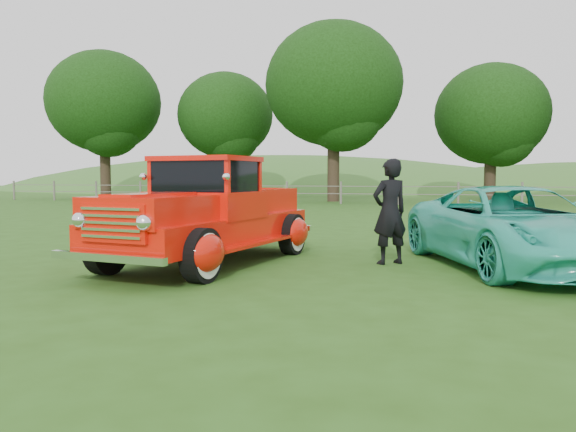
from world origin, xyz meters
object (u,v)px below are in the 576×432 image
(tree_near_west, at_px, (334,85))
(tree_near_east, at_px, (492,114))
(tree_far_west, at_px, (104,102))
(teal_sedan, at_px, (514,227))
(man, at_px, (390,212))
(red_pickup, at_px, (208,216))
(tree_mid_west, at_px, (225,116))

(tree_near_west, bearing_deg, tree_near_east, 23.96)
(tree_far_west, relative_size, tree_near_west, 0.95)
(tree_far_west, height_order, tree_near_west, tree_near_west)
(tree_near_west, xyz_separation_m, teal_sedan, (7.40, -23.12, -6.15))
(tree_near_east, bearing_deg, man, -97.39)
(man, bearing_deg, red_pickup, -23.66)
(tree_far_west, distance_m, red_pickup, 31.65)
(red_pickup, distance_m, man, 3.01)
(tree_near_east, relative_size, teal_sedan, 1.78)
(man, bearing_deg, tree_near_west, -115.39)
(tree_far_west, height_order, teal_sedan, tree_far_west)
(tree_mid_west, bearing_deg, red_pickup, -68.63)
(tree_near_east, xyz_separation_m, red_pickup, (-6.44, -27.99, -4.45))
(tree_far_west, relative_size, red_pickup, 1.92)
(tree_near_west, xyz_separation_m, red_pickup, (2.56, -23.99, -6.00))
(tree_near_west, height_order, man, tree_near_west)
(tree_mid_west, distance_m, man, 29.84)
(tree_near_east, height_order, teal_sedan, tree_near_east)
(tree_near_east, bearing_deg, tree_near_west, -156.04)
(tree_far_west, xyz_separation_m, red_pickup, (18.56, -24.99, -5.69))
(tree_near_west, distance_m, red_pickup, 24.86)
(red_pickup, relative_size, man, 2.96)
(red_pickup, height_order, teal_sedan, red_pickup)
(tree_near_east, distance_m, teal_sedan, 27.55)
(tree_mid_west, height_order, teal_sedan, tree_mid_west)
(tree_far_west, relative_size, teal_sedan, 2.12)
(tree_near_west, distance_m, man, 24.57)
(tree_far_west, xyz_separation_m, tree_mid_west, (8.00, 2.00, -0.94))
(tree_mid_west, xyz_separation_m, teal_sedan, (15.40, -26.12, -4.90))
(tree_near_west, xyz_separation_m, man, (5.47, -23.21, -5.92))
(tree_mid_west, distance_m, tree_near_west, 8.63)
(teal_sedan, bearing_deg, tree_far_west, 112.87)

